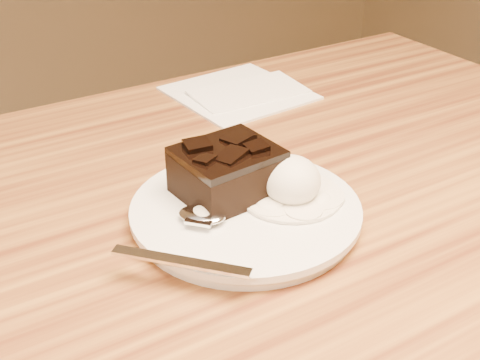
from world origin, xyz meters
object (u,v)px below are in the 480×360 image
brownie (227,175)px  napkin (238,92)px  spoon (202,216)px  ice_cream_scoop (291,180)px  plate (246,214)px

brownie → napkin: (0.16, 0.24, -0.03)m
spoon → napkin: (0.20, 0.27, -0.02)m
spoon → ice_cream_scoop: bearing=-47.3°
ice_cream_scoop → napkin: size_ratio=0.35×
plate → napkin: plate is taller
plate → spoon: (-0.05, -0.00, 0.01)m
brownie → spoon: (-0.04, -0.03, -0.02)m
spoon → napkin: size_ratio=1.06×
brownie → spoon: 0.05m
brownie → ice_cream_scoop: bearing=-38.6°
brownie → ice_cream_scoop: 0.06m
plate → spoon: spoon is taller
plate → napkin: bearing=59.7°
plate → napkin: 0.31m
brownie → napkin: size_ratio=0.54×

